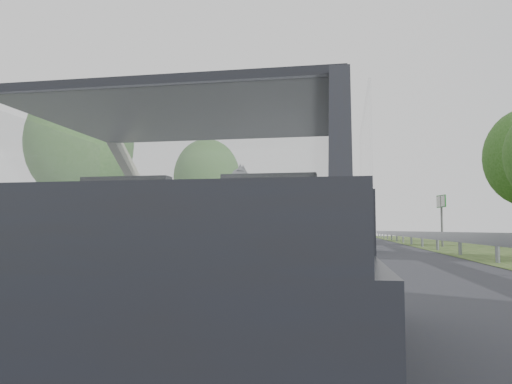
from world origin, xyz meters
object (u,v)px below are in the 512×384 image
at_px(highway_sign, 442,221).
at_px(cat, 278,189).
at_px(subject_car, 214,242).
at_px(other_car, 337,232).

bearing_deg(highway_sign, cat, -116.56).
height_order(subject_car, other_car, other_car).
xyz_separation_m(other_car, highway_sign, (4.92, 5.51, 0.51)).
distance_m(other_car, highway_sign, 7.41).
bearing_deg(highway_sign, subject_car, -116.95).
xyz_separation_m(subject_car, highway_sign, (5.40, 22.35, 0.53)).
bearing_deg(subject_car, highway_sign, 76.42).
height_order(subject_car, cat, subject_car).
bearing_deg(other_car, subject_car, -92.55).
xyz_separation_m(cat, highway_sign, (5.09, 21.73, 0.16)).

